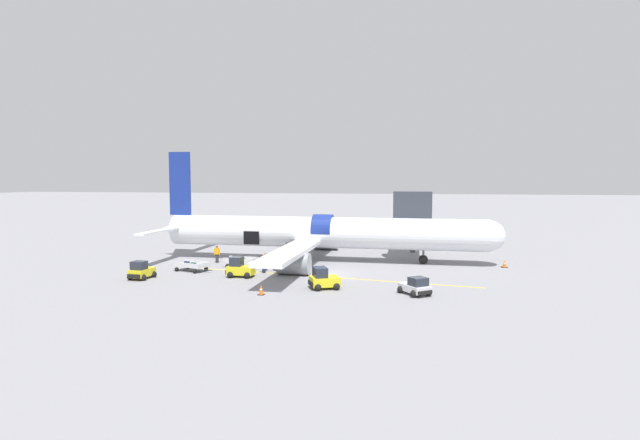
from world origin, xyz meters
TOP-DOWN VIEW (x-y plane):
  - ground_plane at (0.00, 0.00)m, footprint 500.00×500.00m
  - apron_marking_line at (-1.06, -1.35)m, footprint 28.48×4.39m
  - jet_bridge_stub at (7.15, 14.38)m, footprint 4.03×13.34m
  - airplane at (-2.66, 7.12)m, footprint 37.14×32.14m
  - baggage_tug_lead at (-15.87, -5.41)m, footprint 1.96×2.42m
  - baggage_tug_mid at (-7.73, -2.94)m, footprint 2.42×1.74m
  - baggage_tug_rear at (7.64, -6.83)m, footprint 2.62×2.81m
  - baggage_tug_spare at (0.45, -6.10)m, footprint 2.76×2.62m
  - baggage_cart_loading at (-9.32, 1.74)m, footprint 4.17×1.97m
  - baggage_cart_queued at (-13.18, -1.13)m, footprint 4.13×2.51m
  - ground_crew_loader_a at (-6.43, 0.58)m, footprint 0.58×0.48m
  - ground_crew_loader_b at (-5.51, 0.66)m, footprint 0.51×0.62m
  - ground_crew_driver at (-12.71, 3.79)m, footprint 0.64×0.46m
  - ground_crew_supervisor at (-6.23, -0.65)m, footprint 0.56×0.56m
  - safety_cone_nose at (16.17, 6.68)m, footprint 0.60×0.60m
  - safety_cone_engine_left at (-3.76, -9.12)m, footprint 0.49×0.49m
  - safety_cone_wingtip at (-2.16, -1.17)m, footprint 0.63×0.63m

SIDE VIEW (x-z plane):
  - ground_plane at x=0.00m, z-range 0.00..0.00m
  - apron_marking_line at x=-1.06m, z-range 0.00..0.01m
  - safety_cone_wingtip at x=-2.16m, z-range -0.02..0.69m
  - safety_cone_nose at x=16.17m, z-range -0.02..0.74m
  - safety_cone_engine_left at x=-3.76m, z-range -0.02..0.75m
  - baggage_cart_queued at x=-13.18m, z-range 0.01..0.91m
  - baggage_cart_loading at x=-9.32m, z-range -0.03..1.09m
  - baggage_tug_rear at x=7.64m, z-range -0.10..1.28m
  - baggage_tug_lead at x=-15.87m, z-range -0.14..1.46m
  - baggage_tug_spare at x=0.45m, z-range -0.14..1.59m
  - baggage_tug_mid at x=-7.73m, z-range -0.17..1.63m
  - ground_crew_loader_a at x=-6.43m, z-range 0.04..1.72m
  - ground_crew_supervisor at x=-6.23m, z-range 0.05..1.81m
  - ground_crew_loader_b at x=-5.51m, z-range 0.05..1.83m
  - ground_crew_driver at x=-12.71m, z-range 0.05..1.88m
  - airplane at x=-2.66m, z-range -2.90..8.78m
  - jet_bridge_stub at x=7.15m, z-range 1.79..9.16m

